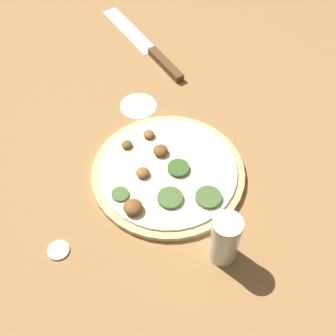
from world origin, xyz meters
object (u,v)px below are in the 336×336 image
at_px(pizza, 167,173).
at_px(loose_cap, 58,250).
at_px(spice_jar, 225,239).
at_px(knife, 153,53).

xyz_separation_m(pizza, loose_cap, (-0.09, 0.23, -0.00)).
xyz_separation_m(pizza, spice_jar, (-0.19, -0.03, 0.04)).
bearing_deg(pizza, spice_jar, -169.90).
bearing_deg(spice_jar, pizza, 10.10).
bearing_deg(knife, spice_jar, 160.51).
bearing_deg(spice_jar, knife, -5.42).
height_order(pizza, loose_cap, pizza).
distance_m(pizza, loose_cap, 0.25).
relative_size(knife, spice_jar, 3.22).
height_order(knife, loose_cap, knife).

